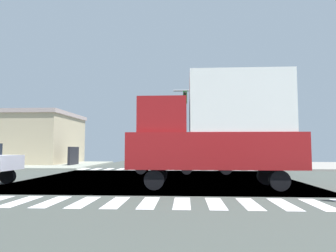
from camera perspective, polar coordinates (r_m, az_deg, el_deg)
ground at (r=16.56m, az=-1.42°, el=-10.08°), size 90.00×90.00×0.05m
sidewalk_corner_ne at (r=30.75m, az=25.76°, el=-6.81°), size 12.00×12.00×0.14m
sidewalk_corner_nw at (r=31.89m, az=-23.62°, el=-6.78°), size 12.00×12.00×0.14m
crosswalk_near at (r=9.41m, az=-6.79°, el=-14.29°), size 13.50×2.00×0.01m
crosswalk_far at (r=23.84m, az=-0.56°, el=-8.25°), size 13.50×2.00×0.01m
traffic_signal_mast at (r=24.34m, az=12.41°, el=3.71°), size 7.97×0.55×6.70m
street_lamp at (r=36.61m, az=13.63°, el=0.25°), size 1.78×0.32×7.41m
bank_building at (r=36.07m, az=-28.38°, el=-2.14°), size 15.80×8.79×5.35m
suv_farside_1 at (r=20.34m, az=15.02°, el=-4.86°), size 4.60×1.96×2.34m
sedan_crossing_1 at (r=19.98m, az=-0.66°, el=-5.81°), size 4.30×1.80×1.88m
box_truck_leading_2 at (r=13.04m, az=9.61°, el=-0.18°), size 7.20×2.40×4.85m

